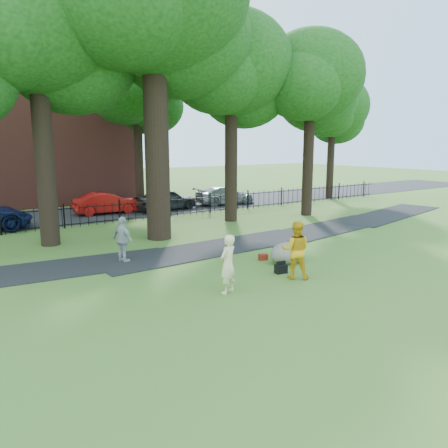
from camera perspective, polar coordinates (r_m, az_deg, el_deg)
ground at (r=14.81m, az=3.58°, el=-6.72°), size 120.00×120.00×0.00m
footpath at (r=18.44m, az=-1.41°, el=-3.23°), size 36.07×3.85×0.03m
street at (r=28.85m, az=-16.29°, el=1.37°), size 80.00×7.00×0.02m
iron_fence at (r=25.02m, az=-13.50°, el=1.54°), size 44.00×0.04×1.20m
brick_building at (r=35.50m, az=-27.25°, el=12.01°), size 18.00×8.00×12.00m
big_tree at (r=21.07m, az=-9.03°, el=26.27°), size 10.08×8.61×14.37m
tree_row at (r=21.94m, az=-9.47°, el=20.29°), size 26.82×7.96×12.42m
woman at (r=12.89m, az=0.50°, el=-5.25°), size 0.75×0.62×1.76m
man at (r=14.44m, az=9.35°, el=-3.37°), size 1.17×1.16×1.91m
pedestrian at (r=16.60m, az=-13.07°, el=-2.00°), size 0.71×1.09×1.72m
boulder at (r=16.40m, az=8.28°, el=-3.62°), size 1.56×1.28×0.82m
backpack at (r=15.12m, az=7.44°, el=-5.83°), size 0.44×0.32×0.30m
red_bag at (r=16.72m, az=5.13°, el=-4.31°), size 0.39×0.31×0.23m
red_sedan at (r=28.33m, az=-15.07°, el=2.65°), size 4.21×1.76×1.35m
grey_car at (r=29.03m, az=-7.57°, el=3.19°), size 4.45×2.37×1.44m
silver_car at (r=31.58m, az=0.12°, el=3.74°), size 4.62×2.26×1.29m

